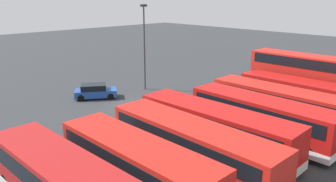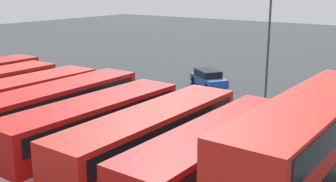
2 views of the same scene
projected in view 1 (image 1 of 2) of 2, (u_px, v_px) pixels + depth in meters
ground_plane at (135, 106)px, 31.54m from camera, size 140.00×140.00×0.00m
bus_double_decker_near_end at (313, 78)px, 31.65m from camera, size 2.63×12.02×4.55m
bus_single_deck_second at (303, 96)px, 28.89m from camera, size 2.67×11.15×2.95m
bus_single_deck_third at (281, 105)px, 26.65m from camera, size 2.72×11.52×2.95m
bus_single_deck_fourth at (261, 117)px, 24.06m from camera, size 2.70×10.94×2.95m
bus_single_deck_fifth at (215, 128)px, 22.06m from camera, size 2.95×11.48×2.95m
bus_single_deck_sixth at (191, 146)px, 19.41m from camera, size 2.67×11.46×2.95m
bus_single_deck_seventh at (137, 167)px, 17.11m from camera, size 2.75×10.24×2.95m
car_hatchback_silver at (95, 91)px, 33.79m from camera, size 4.38×3.75×1.43m
lamp_post_tall at (144, 42)px, 35.73m from camera, size 0.70×0.30×9.05m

